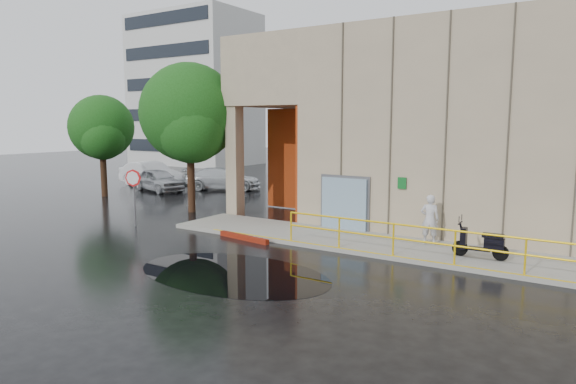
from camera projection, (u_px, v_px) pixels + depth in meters
name	position (u px, v px, depth m)	size (l,w,h in m)	color
ground	(248.00, 267.00, 15.29)	(120.00, 120.00, 0.00)	black
sidewalk	(428.00, 251.00, 16.87)	(20.00, 3.00, 0.15)	gray
building	(508.00, 124.00, 21.12)	(20.00, 10.17, 8.00)	tan
guardrail	(423.00, 242.00, 15.53)	(9.56, 0.06, 1.03)	yellow
distant_building	(195.00, 91.00, 52.60)	(12.00, 8.08, 15.00)	silver
person	(430.00, 219.00, 17.50)	(0.62, 0.41, 1.71)	silver
scooter	(482.00, 235.00, 15.66)	(1.67, 0.62, 1.28)	black
stop_sign	(133.00, 185.00, 21.06)	(0.69, 0.27, 2.38)	slate
red_curb	(244.00, 237.00, 18.85)	(2.40, 0.18, 0.18)	maroon
puddle	(233.00, 273.00, 14.68)	(6.11, 3.76, 0.01)	black
car_a	(159.00, 180.00, 32.08)	(1.66, 4.12, 1.41)	#B8BBC0
car_b	(151.00, 174.00, 34.70)	(1.73, 4.97, 1.64)	white
car_c	(222.00, 179.00, 32.68)	(1.98, 4.87, 1.41)	silver
tree_near	(190.00, 117.00, 23.96)	(4.67, 4.67, 7.07)	black
tree_far	(102.00, 130.00, 29.30)	(3.72, 3.67, 5.85)	black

